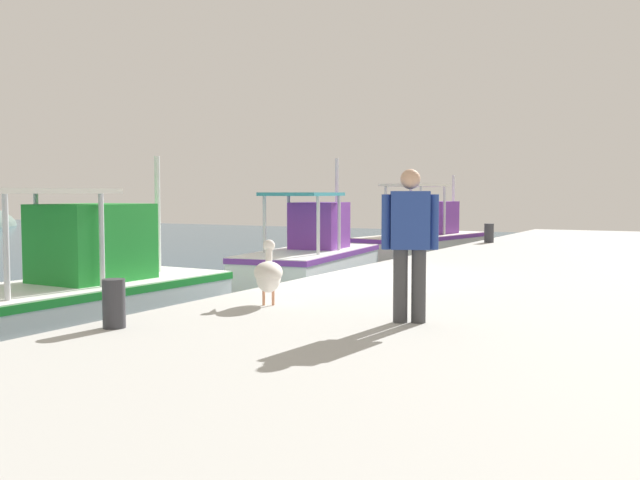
% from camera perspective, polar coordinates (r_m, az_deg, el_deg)
% --- Properties ---
extents(quay_pier, '(36.00, 10.00, 0.80)m').
position_cam_1_polar(quay_pier, '(11.25, 23.06, -5.93)').
color(quay_pier, '#B2B2AD').
rests_on(quay_pier, ground).
extents(fishing_boat_second, '(6.30, 2.50, 2.90)m').
position_cam_1_polar(fishing_boat_second, '(12.18, -19.71, -3.89)').
color(fishing_boat_second, white).
rests_on(fishing_boat_second, ground).
extents(fishing_boat_third, '(5.29, 2.53, 3.14)m').
position_cam_1_polar(fishing_boat_third, '(17.54, -0.69, -1.38)').
color(fishing_boat_third, white).
rests_on(fishing_boat_third, ground).
extents(fishing_boat_fourth, '(5.82, 2.70, 2.83)m').
position_cam_1_polar(fishing_boat_fourth, '(23.38, 8.24, -0.11)').
color(fishing_boat_fourth, silver).
rests_on(fishing_boat_fourth, ground).
extents(pelican, '(0.93, 0.67, 0.82)m').
position_cam_1_polar(pelican, '(9.25, -4.10, -2.67)').
color(pelican, tan).
rests_on(pelican, quay_pier).
extents(fisherman_standing, '(0.39, 0.58, 1.69)m').
position_cam_1_polar(fisherman_standing, '(7.97, 7.12, 0.14)').
color(fisherman_standing, '#3F3F42').
rests_on(fisherman_standing, quay_pier).
extents(mooring_bollard_third, '(0.24, 0.24, 0.52)m').
position_cam_1_polar(mooring_bollard_third, '(7.98, -15.97, -4.85)').
color(mooring_bollard_third, '#333338').
rests_on(mooring_bollard_third, quay_pier).
extents(mooring_bollard_fourth, '(0.27, 0.27, 0.55)m').
position_cam_1_polar(mooring_bollard_fourth, '(21.31, 13.21, 0.54)').
color(mooring_bollard_fourth, '#333338').
rests_on(mooring_bollard_fourth, quay_pier).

